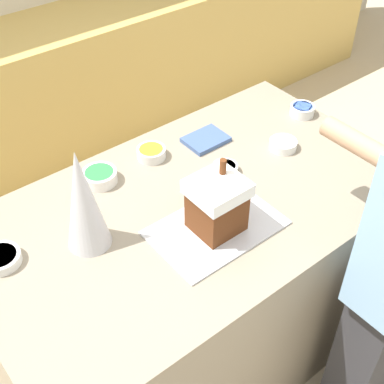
# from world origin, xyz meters

# --- Properties ---
(ground_plane) EXTENTS (12.00, 12.00, 0.00)m
(ground_plane) POSITION_xyz_m (0.00, 0.00, 0.00)
(ground_plane) COLOR #C6B28E
(back_cabinet_block) EXTENTS (6.00, 0.60, 0.95)m
(back_cabinet_block) POSITION_xyz_m (0.00, 1.75, 0.48)
(back_cabinet_block) COLOR tan
(back_cabinet_block) RESTS_ON ground_plane
(kitchen_island) EXTENTS (1.70, 0.98, 0.94)m
(kitchen_island) POSITION_xyz_m (0.00, 0.00, 0.47)
(kitchen_island) COLOR gray
(kitchen_island) RESTS_ON ground_plane
(baking_tray) EXTENTS (0.46, 0.30, 0.01)m
(baking_tray) POSITION_xyz_m (-0.03, -0.15, 0.94)
(baking_tray) COLOR silver
(baking_tray) RESTS_ON kitchen_island
(gingerbread_house) EXTENTS (0.18, 0.17, 0.26)m
(gingerbread_house) POSITION_xyz_m (-0.03, -0.15, 1.06)
(gingerbread_house) COLOR #5B2D14
(gingerbread_house) RESTS_ON baking_tray
(decorative_tree) EXTENTS (0.15, 0.15, 0.39)m
(decorative_tree) POSITION_xyz_m (-0.41, 0.07, 1.14)
(decorative_tree) COLOR silver
(decorative_tree) RESTS_ON kitchen_island
(candy_bowl_near_tray_right) EXTENTS (0.14, 0.14, 0.04)m
(candy_bowl_near_tray_right) POSITION_xyz_m (-0.69, 0.17, 0.96)
(candy_bowl_near_tray_right) COLOR white
(candy_bowl_near_tray_right) RESTS_ON kitchen_island
(candy_bowl_beside_tree) EXTENTS (0.12, 0.12, 0.04)m
(candy_bowl_beside_tree) POSITION_xyz_m (0.03, 0.33, 0.96)
(candy_bowl_beside_tree) COLOR silver
(candy_bowl_beside_tree) RESTS_ON kitchen_island
(candy_bowl_behind_tray) EXTENTS (0.10, 0.10, 0.04)m
(candy_bowl_behind_tray) POSITION_xyz_m (0.21, 0.06, 0.96)
(candy_bowl_behind_tray) COLOR white
(candy_bowl_behind_tray) RESTS_ON kitchen_island
(candy_bowl_far_right) EXTENTS (0.14, 0.14, 0.05)m
(candy_bowl_far_right) POSITION_xyz_m (-0.21, 0.33, 0.97)
(candy_bowl_far_right) COLOR white
(candy_bowl_far_right) RESTS_ON kitchen_island
(candy_bowl_front_corner) EXTENTS (0.11, 0.11, 0.05)m
(candy_bowl_front_corner) POSITION_xyz_m (0.76, 0.16, 0.97)
(candy_bowl_front_corner) COLOR silver
(candy_bowl_front_corner) RESTS_ON kitchen_island
(candy_bowl_far_left) EXTENTS (0.12, 0.12, 0.04)m
(candy_bowl_far_left) POSITION_xyz_m (0.51, 0.03, 0.96)
(candy_bowl_far_left) COLOR white
(candy_bowl_far_left) RESTS_ON kitchen_island
(cookbook) EXTENTS (0.18, 0.14, 0.02)m
(cookbook) POSITION_xyz_m (0.28, 0.28, 0.95)
(cookbook) COLOR #3F598C
(cookbook) RESTS_ON kitchen_island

